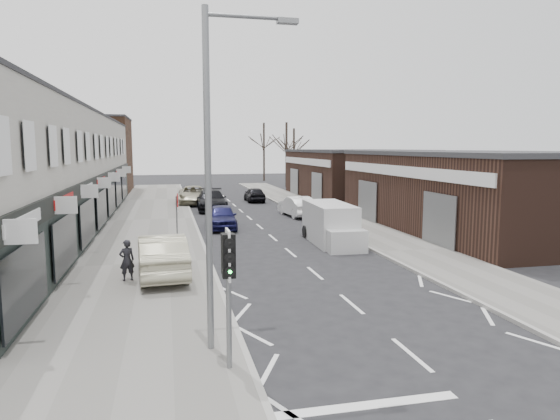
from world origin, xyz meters
TOP-DOWN VIEW (x-y plane):
  - ground at (0.00, 0.00)m, footprint 160.00×160.00m
  - pavement_left at (-6.75, 22.00)m, footprint 5.50×64.00m
  - pavement_right at (5.75, 22.00)m, footprint 3.50×64.00m
  - shop_terrace_left at (-13.50, 19.50)m, footprint 8.00×41.00m
  - brick_block_far at (-13.50, 45.00)m, footprint 8.00×10.00m
  - right_unit_near at (12.50, 14.00)m, footprint 10.00×18.00m
  - right_unit_far at (12.50, 34.00)m, footprint 10.00×16.00m
  - tree_far_a at (9.00, 48.00)m, footprint 3.60×3.60m
  - tree_far_b at (11.50, 54.00)m, footprint 3.60×3.60m
  - tree_far_c at (8.50, 60.00)m, footprint 3.60×3.60m
  - traffic_light at (-4.40, -2.02)m, footprint 0.28×0.60m
  - street_lamp at (-4.53, -0.80)m, footprint 2.23×0.22m
  - warning_sign at (-5.16, 12.00)m, footprint 0.12×0.80m
  - white_van at (2.60, 11.79)m, footprint 2.05×5.39m
  - sedan_on_pavement at (-5.89, 6.49)m, footprint 2.03×4.97m
  - pedestrian at (-7.13, 6.07)m, footprint 0.64×0.53m
  - parked_car_left_a at (-2.37, 17.78)m, footprint 2.05×4.40m
  - parked_car_left_b at (-2.20, 26.80)m, footprint 2.45×5.62m
  - parked_car_left_c at (-3.40, 31.60)m, footprint 3.00×5.83m
  - parked_car_right_a at (3.50, 22.06)m, footprint 1.94×4.54m
  - parked_car_right_b at (2.20, 32.30)m, footprint 1.61×3.94m

SIDE VIEW (x-z plane):
  - ground at x=0.00m, z-range 0.00..0.00m
  - tree_far_a at x=9.00m, z-range -4.00..4.00m
  - tree_far_b at x=11.50m, z-range -3.75..3.75m
  - tree_far_c at x=8.50m, z-range -4.25..4.25m
  - pavement_left at x=-6.75m, z-range 0.00..0.12m
  - pavement_right at x=5.75m, z-range 0.00..0.12m
  - parked_car_right_b at x=2.20m, z-range 0.00..1.34m
  - parked_car_right_a at x=3.50m, z-range 0.00..1.45m
  - parked_car_left_a at x=-2.37m, z-range 0.00..1.46m
  - parked_car_left_c at x=-3.40m, z-range 0.00..1.57m
  - parked_car_left_b at x=-2.20m, z-range 0.00..1.61m
  - pedestrian at x=-7.13m, z-range 0.12..1.64m
  - sedan_on_pavement at x=-5.89m, z-range 0.12..1.72m
  - white_van at x=2.60m, z-range -0.06..2.01m
  - warning_sign at x=-5.16m, z-range 0.85..3.55m
  - right_unit_near at x=12.50m, z-range 0.00..4.50m
  - right_unit_far at x=12.50m, z-range 0.00..4.50m
  - traffic_light at x=-4.40m, z-range 0.86..3.96m
  - shop_terrace_left at x=-13.50m, z-range 0.00..7.10m
  - brick_block_far at x=-13.50m, z-range 0.00..8.00m
  - street_lamp at x=-4.53m, z-range 0.62..8.62m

